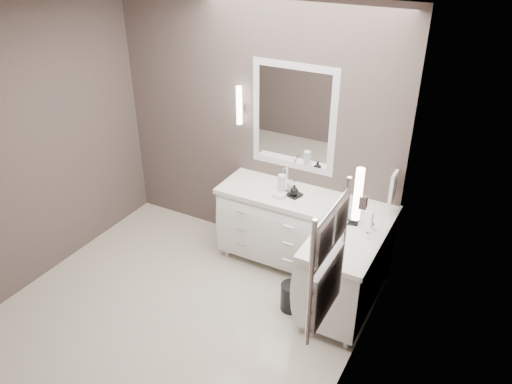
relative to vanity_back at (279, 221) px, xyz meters
The scene contains 21 objects.
floor 1.39m from the vanity_back, 110.17° to the right, with size 3.20×3.00×0.01m, color beige.
ceiling 2.57m from the vanity_back, 110.17° to the right, with size 3.20×3.00×0.01m, color white.
wall_back 1.01m from the vanity_back, 148.11° to the left, with size 3.20×0.01×2.70m, color #4F433F.
wall_front 2.90m from the vanity_back, 99.36° to the right, with size 3.20×0.01×2.70m, color #4F433F.
wall_left 2.54m from the vanity_back, 149.20° to the right, with size 0.01×3.00×2.70m, color #4F433F.
wall_right 1.89m from the vanity_back, 46.69° to the right, with size 0.01×3.00×2.70m, color #4F433F.
vanity_back is the anchor object (origin of this frame).
vanity_right 0.93m from the vanity_back, 20.38° to the right, with size 0.59×1.24×0.97m.
mirror_back 1.10m from the vanity_back, 90.00° to the left, with size 0.90×0.02×1.10m.
mirror_right 1.62m from the vanity_back, 20.48° to the right, with size 0.02×0.90×1.10m.
sconce_back 1.27m from the vanity_back, 160.98° to the left, with size 0.06×0.06×0.40m.
sconce_right 1.84m from the vanity_back, 43.07° to the right, with size 0.06×0.06×0.40m.
towel_bar_corner 1.26m from the vanity_back, ahead, with size 0.03×0.22×0.30m.
towel_ladder 2.16m from the vanity_back, 55.90° to the right, with size 0.06×0.58×0.90m.
waste_bin 0.86m from the vanity_back, 55.17° to the right, with size 0.20×0.20×0.28m, color black.
amenity_tray_back 0.40m from the vanity_back, ahead, with size 0.17×0.13×0.03m, color black.
amenity_tray_right 0.93m from the vanity_back, 14.37° to the right, with size 0.13×0.17×0.03m, color black.
water_bottle 0.48m from the vanity_back, 54.07° to the right, with size 0.08×0.08×0.22m, color silver.
soap_bottle_a 0.47m from the vanity_back, ahead, with size 0.06×0.06×0.13m, color white.
soap_bottle_b 0.48m from the vanity_back, 13.61° to the right, with size 0.09×0.09×0.11m, color black.
soap_bottle_c 0.98m from the vanity_back, 14.37° to the right, with size 0.07×0.07×0.17m, color white.
Camera 1 is at (2.34, -2.78, 3.31)m, focal length 35.00 mm.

